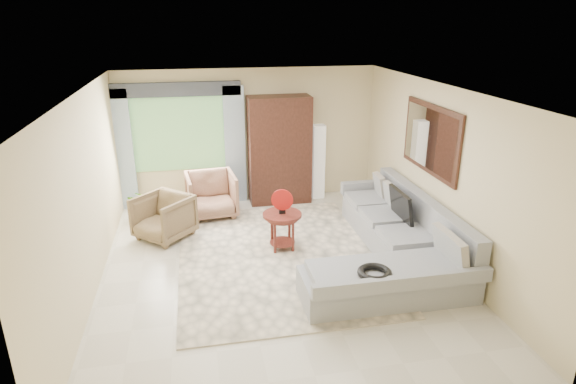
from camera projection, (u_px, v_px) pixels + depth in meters
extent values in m
plane|color=silver|center=(276.00, 267.00, 7.14)|extent=(6.00, 6.00, 0.00)
cube|color=#FBE6C6|center=(278.00, 256.00, 7.47)|extent=(3.01, 4.01, 0.02)
cube|color=#96979D|center=(390.00, 230.00, 7.90)|extent=(0.90, 2.40, 0.40)
cube|color=#96979D|center=(388.00, 285.00, 6.30)|extent=(2.30, 0.80, 0.40)
cube|color=#96979D|center=(424.00, 213.00, 7.44)|extent=(0.20, 3.20, 0.50)
cube|color=#96979D|center=(365.00, 187.00, 8.97)|extent=(0.90, 0.16, 0.22)
cube|color=#96979D|center=(404.00, 283.00, 5.79)|extent=(2.30, 0.10, 0.18)
cube|color=black|center=(401.00, 205.00, 7.55)|extent=(0.14, 0.74, 0.48)
torus|color=black|center=(375.00, 273.00, 5.90)|extent=(0.43, 0.43, 0.09)
cylinder|color=#441812|center=(282.00, 215.00, 7.51)|extent=(0.61, 0.61, 0.04)
cylinder|color=#441812|center=(282.00, 233.00, 7.61)|extent=(0.41, 0.41, 0.55)
cylinder|color=#AA1411|center=(282.00, 200.00, 7.42)|extent=(0.33, 0.13, 0.34)
imported|color=olive|center=(164.00, 217.00, 7.98)|extent=(1.14, 1.14, 0.75)
imported|color=#9C7155|center=(211.00, 195.00, 8.88)|extent=(0.96, 0.98, 0.81)
imported|color=#999999|center=(144.00, 204.00, 8.76)|extent=(0.65, 0.61, 0.57)
cube|color=black|center=(279.00, 150.00, 9.39)|extent=(1.20, 0.55, 2.10)
cube|color=silver|center=(318.00, 162.00, 9.69)|extent=(0.24, 0.24, 1.50)
cube|color=#669E59|center=(179.00, 134.00, 9.15)|extent=(1.80, 0.04, 1.40)
cube|color=#9EB7CC|center=(122.00, 151.00, 8.96)|extent=(0.40, 0.08, 2.30)
cube|color=#9EB7CC|center=(235.00, 145.00, 9.34)|extent=(0.40, 0.08, 2.30)
cube|color=#1E232D|center=(175.00, 89.00, 8.79)|extent=(2.40, 0.12, 0.26)
cube|color=black|center=(431.00, 139.00, 7.32)|extent=(0.04, 1.70, 1.05)
cube|color=white|center=(429.00, 139.00, 7.31)|extent=(0.02, 1.54, 0.90)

